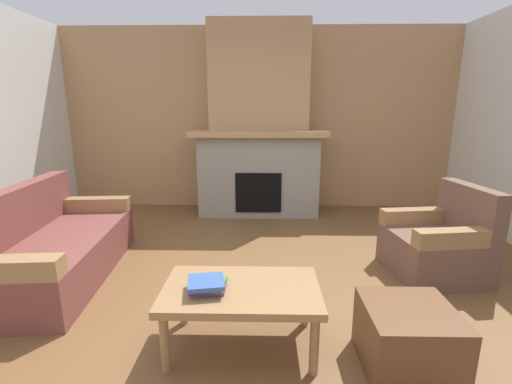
% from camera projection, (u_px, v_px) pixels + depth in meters
% --- Properties ---
extents(ground, '(9.00, 9.00, 0.00)m').
position_uv_depth(ground, '(254.00, 304.00, 2.84)').
color(ground, brown).
extents(wall_back_wood_panel, '(6.00, 0.12, 2.70)m').
position_uv_depth(wall_back_wood_panel, '(259.00, 120.00, 5.44)').
color(wall_back_wood_panel, tan).
rests_on(wall_back_wood_panel, ground).
extents(fireplace, '(1.90, 0.82, 2.70)m').
position_uv_depth(fireplace, '(259.00, 134.00, 5.12)').
color(fireplace, gray).
rests_on(fireplace, ground).
extents(couch, '(1.00, 1.87, 0.85)m').
position_uv_depth(couch, '(53.00, 248.00, 3.23)').
color(couch, brown).
rests_on(couch, ground).
extents(armchair, '(0.85, 0.85, 0.85)m').
position_uv_depth(armchair, '(439.00, 244.00, 3.31)').
color(armchair, brown).
rests_on(armchair, ground).
extents(coffee_table, '(1.00, 0.60, 0.43)m').
position_uv_depth(coffee_table, '(241.00, 295.00, 2.26)').
color(coffee_table, '#997047').
rests_on(coffee_table, ground).
extents(ottoman, '(0.52, 0.52, 0.40)m').
position_uv_depth(ottoman, '(407.00, 338.00, 2.11)').
color(ottoman, brown).
rests_on(ottoman, ground).
extents(book_stack_near_edge, '(0.25, 0.25, 0.08)m').
position_uv_depth(book_stack_near_edge, '(207.00, 284.00, 2.20)').
color(book_stack_near_edge, '#7A3D84').
rests_on(book_stack_near_edge, coffee_table).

